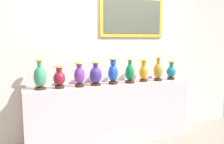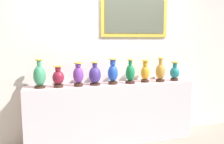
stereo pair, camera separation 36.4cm
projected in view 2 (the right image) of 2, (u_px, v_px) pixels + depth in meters
The scene contains 12 objects.
ground_plane at pixel (112, 142), 3.80m from camera, with size 11.30×11.30×0.00m, color gray.
display_shelf at pixel (112, 113), 3.73m from camera, with size 2.67×0.39×0.97m, color beige.
back_wall at pixel (108, 58), 3.86m from camera, with size 5.30×0.14×2.69m.
vase_jade at pixel (40, 76), 3.31m from camera, with size 0.17×0.17×0.42m.
vase_burgundy at pixel (58, 78), 3.36m from camera, with size 0.17×0.17×0.31m.
vase_violet at pixel (78, 75), 3.43m from camera, with size 0.15×0.15×0.36m.
vase_indigo at pixel (95, 75), 3.53m from camera, with size 0.18×0.18×0.36m.
vase_sapphire at pixel (113, 73), 3.60m from camera, with size 0.15×0.15×0.40m.
vase_emerald at pixel (130, 73), 3.66m from camera, with size 0.15×0.15×0.38m.
vase_amber at pixel (145, 72), 3.77m from camera, with size 0.14×0.14×0.36m.
vase_ochre at pixel (160, 72), 3.81m from camera, with size 0.15×0.15×0.39m.
vase_teal at pixel (175, 72), 3.91m from camera, with size 0.16×0.16×0.32m.
Camera 2 is at (-1.03, -3.46, 1.66)m, focal length 37.35 mm.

